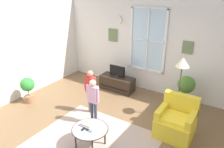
{
  "coord_description": "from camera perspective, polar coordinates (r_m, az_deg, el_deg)",
  "views": [
    {
      "loc": [
        2.48,
        -3.05,
        3.09
      ],
      "look_at": [
        -0.09,
        0.91,
        1.13
      ],
      "focal_mm": 35.05,
      "sensor_mm": 36.0,
      "label": 1
    }
  ],
  "objects": [
    {
      "name": "person_pink_shirt",
      "position": [
        5.01,
        -4.94,
        -5.93
      ],
      "size": [
        0.34,
        0.15,
        1.13
      ],
      "color": "#333851",
      "rests_on": "ground_plane"
    },
    {
      "name": "cup",
      "position": [
        4.37,
        -5.08,
        -14.37
      ],
      "size": [
        0.08,
        0.08,
        0.08
      ],
      "primitive_type": "cylinder",
      "color": "white",
      "rests_on": "coffee_table"
    },
    {
      "name": "book_stack",
      "position": [
        4.56,
        -6.63,
        -12.91
      ],
      "size": [
        0.28,
        0.19,
        0.05
      ],
      "color": "#A57CA5",
      "rests_on": "coffee_table"
    },
    {
      "name": "remote_near_cup",
      "position": [
        4.48,
        -7.34,
        -13.95
      ],
      "size": [
        0.05,
        0.14,
        0.02
      ],
      "primitive_type": "cube",
      "rotation": [
        0.0,
        0.0,
        -0.07
      ],
      "color": "black",
      "rests_on": "coffee_table"
    },
    {
      "name": "armchair",
      "position": [
        5.04,
        16.38,
        -11.79
      ],
      "size": [
        0.76,
        0.74,
        0.87
      ],
      "color": "yellow",
      "rests_on": "ground_plane"
    },
    {
      "name": "area_rug",
      "position": [
        4.82,
        -5.05,
        -17.36
      ],
      "size": [
        2.45,
        2.06,
        0.01
      ],
      "primitive_type": "cube",
      "color": "tan",
      "rests_on": "ground_plane"
    },
    {
      "name": "ground_plane",
      "position": [
        5.0,
        -5.04,
        -15.85
      ],
      "size": [
        6.27,
        6.11,
        0.02
      ],
      "primitive_type": "cube",
      "color": "brown"
    },
    {
      "name": "remote_near_books",
      "position": [
        4.47,
        -6.01,
        -13.98
      ],
      "size": [
        0.08,
        0.15,
        0.02
      ],
      "primitive_type": "cube",
      "rotation": [
        0.0,
        0.0,
        -0.28
      ],
      "color": "black",
      "rests_on": "coffee_table"
    },
    {
      "name": "potted_plant_corner",
      "position": [
        6.42,
        -21.11,
        -3.21
      ],
      "size": [
        0.38,
        0.38,
        0.74
      ],
      "color": "#9E6B4C",
      "rests_on": "ground_plane"
    },
    {
      "name": "tv_stand",
      "position": [
        6.81,
        1.34,
        -2.42
      ],
      "size": [
        1.07,
        0.45,
        0.44
      ],
      "color": "#2D2319",
      "rests_on": "ground_plane"
    },
    {
      "name": "coffee_table",
      "position": [
        4.5,
        -5.74,
        -14.27
      ],
      "size": [
        0.74,
        0.74,
        0.44
      ],
      "color": "#99B2B7",
      "rests_on": "ground_plane"
    },
    {
      "name": "person_red_shirt",
      "position": [
        5.44,
        -5.62,
        -3.35
      ],
      "size": [
        0.35,
        0.16,
        1.16
      ],
      "color": "#726656",
      "rests_on": "ground_plane"
    },
    {
      "name": "potted_plant_by_window",
      "position": [
        6.07,
        18.72,
        -3.38
      ],
      "size": [
        0.45,
        0.45,
        0.88
      ],
      "color": "#4C565B",
      "rests_on": "ground_plane"
    },
    {
      "name": "side_wall_left",
      "position": [
        6.4,
        -26.58,
        4.95
      ],
      "size": [
        0.12,
        5.51,
        2.83
      ],
      "color": "silver",
      "rests_on": "ground_plane"
    },
    {
      "name": "back_wall",
      "position": [
        6.58,
        9.74,
        7.51
      ],
      "size": [
        5.67,
        0.17,
        2.83
      ],
      "color": "silver",
      "rests_on": "ground_plane"
    },
    {
      "name": "floor_lamp",
      "position": [
        5.22,
        17.76,
        1.42
      ],
      "size": [
        0.32,
        0.32,
        1.57
      ],
      "color": "black",
      "rests_on": "ground_plane"
    },
    {
      "name": "television",
      "position": [
        6.64,
        1.36,
        0.76
      ],
      "size": [
        0.52,
        0.08,
        0.35
      ],
      "color": "#4C4C4C",
      "rests_on": "tv_stand"
    }
  ]
}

